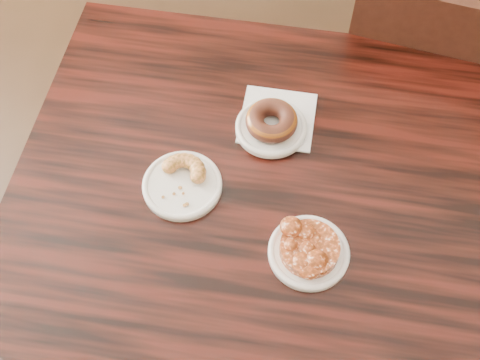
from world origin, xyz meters
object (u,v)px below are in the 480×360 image
at_px(chair_far, 416,77).
at_px(cruller_fragment, 181,180).
at_px(glazed_donut, 272,121).
at_px(apple_fritter, 310,247).
at_px(cafe_table, 246,270).

relative_size(chair_far, cruller_fragment, 8.47).
bearing_deg(glazed_donut, apple_fritter, -55.14).
height_order(apple_fritter, cruller_fragment, apple_fritter).
bearing_deg(apple_fritter, cafe_table, 154.47).
xyz_separation_m(chair_far, glazed_donut, (-0.26, -0.55, 0.34)).
bearing_deg(apple_fritter, glazed_donut, 124.86).
bearing_deg(glazed_donut, chair_far, 64.97).
bearing_deg(cafe_table, chair_far, 58.45).
bearing_deg(glazed_donut, cafe_table, -84.50).
height_order(chair_far, cruller_fragment, chair_far).
bearing_deg(cafe_table, cruller_fragment, -179.97).
xyz_separation_m(cafe_table, chair_far, (0.24, 0.72, 0.08)).
distance_m(chair_far, cruller_fragment, 0.90).
bearing_deg(cafe_table, glazed_donut, 82.47).
bearing_deg(chair_far, glazed_donut, 60.66).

